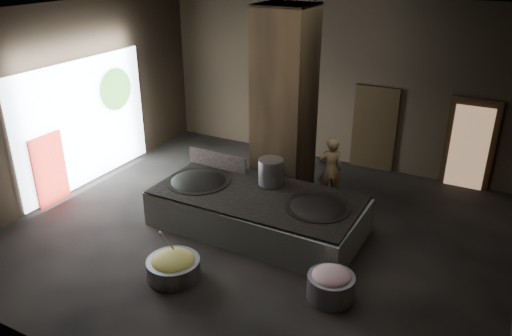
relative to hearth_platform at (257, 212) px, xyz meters
The scene contains 27 objects.
floor 0.45m from the hearth_platform, 59.56° to the right, with size 10.00×9.00×0.10m, color black.
ceiling 4.17m from the hearth_platform, 59.56° to the right, with size 10.00×9.00×0.10m, color black.
back_wall 4.82m from the hearth_platform, 89.21° to the left, with size 10.00×0.10×4.50m, color black.
front_wall 5.01m from the hearth_platform, 89.24° to the right, with size 10.00×0.10×4.50m, color black.
left_wall 5.33m from the hearth_platform, behind, with size 0.10×9.00×4.50m, color black.
pillar 2.60m from the hearth_platform, 97.56° to the left, with size 1.20×1.20×4.50m, color black.
hearth_platform is the anchor object (origin of this frame).
platform_cap 0.43m from the hearth_platform, 90.00° to the right, with size 4.35×2.09×0.03m, color black.
wok_left 1.50m from the hearth_platform, behind, with size 1.40×1.40×0.39m, color black.
wok_left_rim 1.51m from the hearth_platform, behind, with size 1.43×1.43×0.05m, color black.
wok_right 1.40m from the hearth_platform, ahead, with size 1.30×1.30×0.37m, color black.
wok_right_rim 1.42m from the hearth_platform, ahead, with size 1.33×1.33×0.05m, color black.
stock_pot 0.93m from the hearth_platform, 84.81° to the left, with size 0.54×0.54×0.58m, color #999CA0.
splash_guard 1.75m from the hearth_platform, 152.65° to the left, with size 1.55×0.06×0.39m, color black.
cook 2.26m from the hearth_platform, 66.47° to the left, with size 0.57×0.37×1.55m, color #A08051.
veg_basin 2.34m from the hearth_platform, 103.36° to the right, with size 0.98×0.98×0.36m, color slate.
veg_fill 2.33m from the hearth_platform, 103.36° to the right, with size 0.81×0.81×0.25m, color #82A34F.
ladle 2.23m from the hearth_platform, 108.02° to the right, with size 0.03×0.03×0.78m, color #999CA0.
meat_basin 2.68m from the hearth_platform, 33.62° to the right, with size 0.82×0.82×0.45m, color slate.
meat_fill 2.67m from the hearth_platform, 33.62° to the right, with size 0.68×0.68×0.26m, color #B56D7E.
doorway_near 4.58m from the hearth_platform, 73.81° to the left, with size 1.18×0.08×2.38m, color black.
doorway_near_glow 4.76m from the hearth_platform, 73.90° to the left, with size 0.89×0.04×2.11m, color #8C6647.
doorway_far 5.73m from the hearth_platform, 49.88° to the left, with size 1.18×0.08×2.38m, color black.
doorway_far_glow 5.66m from the hearth_platform, 49.31° to the left, with size 0.90×0.04×2.13m, color #8C6647.
left_opening 5.04m from the hearth_platform, behind, with size 0.04×4.20×3.10m, color white.
pavilion_sliver 4.99m from the hearth_platform, 165.96° to the right, with size 0.05×0.90×1.70m, color maroon.
tree_silhouette 5.26m from the hearth_platform, 165.99° to the left, with size 0.28×1.10×1.10m, color #194714.
Camera 1 is at (4.32, -8.19, 5.60)m, focal length 35.00 mm.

